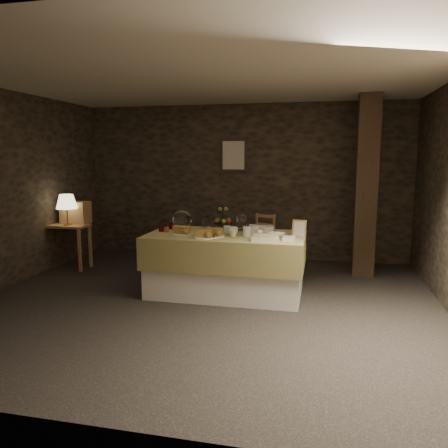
% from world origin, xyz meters
% --- Properties ---
extents(ground_plane, '(5.50, 5.00, 0.01)m').
position_xyz_m(ground_plane, '(0.00, 0.00, 0.00)').
color(ground_plane, black).
rests_on(ground_plane, ground).
extents(room_shell, '(5.52, 5.02, 2.60)m').
position_xyz_m(room_shell, '(0.00, 0.00, 1.56)').
color(room_shell, black).
rests_on(room_shell, ground).
extents(buffet_table, '(1.95, 1.03, 0.77)m').
position_xyz_m(buffet_table, '(0.18, 0.39, 0.44)').
color(buffet_table, silver).
rests_on(buffet_table, ground_plane).
extents(console_table, '(0.64, 0.37, 0.69)m').
position_xyz_m(console_table, '(-2.50, 1.11, 0.56)').
color(console_table, '#99714B').
rests_on(console_table, ground_plane).
extents(table_lamp, '(0.31, 0.31, 0.47)m').
position_xyz_m(table_lamp, '(-2.45, 1.06, 1.05)').
color(table_lamp, '#AC7634').
rests_on(table_lamp, console_table).
extents(wine_rack, '(0.42, 0.26, 0.34)m').
position_xyz_m(wine_rack, '(-2.45, 1.29, 0.86)').
color(wine_rack, '#99714B').
rests_on(wine_rack, console_table).
extents(chair, '(0.47, 0.46, 0.62)m').
position_xyz_m(chair, '(0.38, 2.15, 0.35)').
color(chair, '#99714B').
rests_on(chair, ground_plane).
extents(timber_column, '(0.30, 0.30, 2.60)m').
position_xyz_m(timber_column, '(1.94, 1.73, 1.30)').
color(timber_column, black).
rests_on(timber_column, ground_plane).
extents(framed_picture, '(0.45, 0.04, 0.55)m').
position_xyz_m(framed_picture, '(-0.15, 2.47, 1.75)').
color(framed_picture, '#31241A').
rests_on(framed_picture, room_shell).
extents(plate_stack_a, '(0.19, 0.19, 0.10)m').
position_xyz_m(plate_stack_a, '(0.49, 0.52, 0.82)').
color(plate_stack_a, white).
rests_on(plate_stack_a, buffet_table).
extents(plate_stack_b, '(0.20, 0.20, 0.08)m').
position_xyz_m(plate_stack_b, '(0.65, 0.61, 0.81)').
color(plate_stack_b, white).
rests_on(plate_stack_b, buffet_table).
extents(cutlery_holder, '(0.10, 0.10, 0.12)m').
position_xyz_m(cutlery_holder, '(0.45, 0.31, 0.83)').
color(cutlery_holder, white).
rests_on(cutlery_holder, buffet_table).
extents(cup_a, '(0.16, 0.16, 0.10)m').
position_xyz_m(cup_a, '(0.27, 0.35, 0.82)').
color(cup_a, white).
rests_on(cup_a, buffet_table).
extents(cup_b, '(0.12, 0.12, 0.09)m').
position_xyz_m(cup_b, '(0.30, 0.23, 0.82)').
color(cup_b, white).
rests_on(cup_b, buffet_table).
extents(mug_c, '(0.09, 0.09, 0.09)m').
position_xyz_m(mug_c, '(0.18, 0.45, 0.82)').
color(mug_c, white).
rests_on(mug_c, buffet_table).
extents(mug_d, '(0.08, 0.08, 0.09)m').
position_xyz_m(mug_d, '(0.60, 0.28, 0.82)').
color(mug_d, white).
rests_on(mug_d, buffet_table).
extents(bowl, '(0.24, 0.24, 0.05)m').
position_xyz_m(bowl, '(0.81, 0.33, 0.80)').
color(bowl, white).
rests_on(bowl, buffet_table).
extents(cake_dome, '(0.26, 0.26, 0.26)m').
position_xyz_m(cake_dome, '(-0.49, 0.67, 0.88)').
color(cake_dome, '#99714B').
rests_on(cake_dome, buffet_table).
extents(fruit_stand, '(0.24, 0.24, 0.35)m').
position_xyz_m(fruit_stand, '(0.08, 0.67, 0.91)').
color(fruit_stand, black).
rests_on(fruit_stand, buffet_table).
extents(bread_platter_left, '(0.26, 0.26, 0.11)m').
position_xyz_m(bread_platter_left, '(-0.35, 0.23, 0.81)').
color(bread_platter_left, white).
rests_on(bread_platter_left, buffet_table).
extents(bread_platter_center, '(0.26, 0.26, 0.11)m').
position_xyz_m(bread_platter_center, '(-0.02, 0.07, 0.81)').
color(bread_platter_center, white).
rests_on(bread_platter_center, buffet_table).
extents(bread_platter_right, '(0.26, 0.26, 0.11)m').
position_xyz_m(bread_platter_right, '(0.08, 0.19, 0.81)').
color(bread_platter_right, white).
rests_on(bread_platter_right, buffet_table).
extents(jam_jars, '(0.18, 0.32, 0.07)m').
position_xyz_m(jam_jars, '(-0.62, 0.48, 0.81)').
color(jam_jars, '#50060C').
rests_on(jam_jars, buffet_table).
extents(tart_dish, '(0.30, 0.22, 0.07)m').
position_xyz_m(tart_dish, '(0.71, 0.07, 0.80)').
color(tart_dish, white).
rests_on(tart_dish, buffet_table).
extents(square_dish, '(0.14, 0.14, 0.04)m').
position_xyz_m(square_dish, '(0.97, 0.14, 0.79)').
color(square_dish, white).
rests_on(square_dish, buffet_table).
extents(menu_frame, '(0.18, 0.09, 0.22)m').
position_xyz_m(menu_frame, '(1.07, 0.45, 0.86)').
color(menu_frame, '#99714B').
rests_on(menu_frame, buffet_table).
extents(storage_jar_a, '(0.10, 0.10, 0.16)m').
position_xyz_m(storage_jar_a, '(-0.18, 0.73, 0.85)').
color(storage_jar_a, white).
rests_on(storage_jar_a, buffet_table).
extents(storage_jar_b, '(0.09, 0.09, 0.14)m').
position_xyz_m(storage_jar_b, '(-0.07, 0.78, 0.84)').
color(storage_jar_b, white).
rests_on(storage_jar_b, buffet_table).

